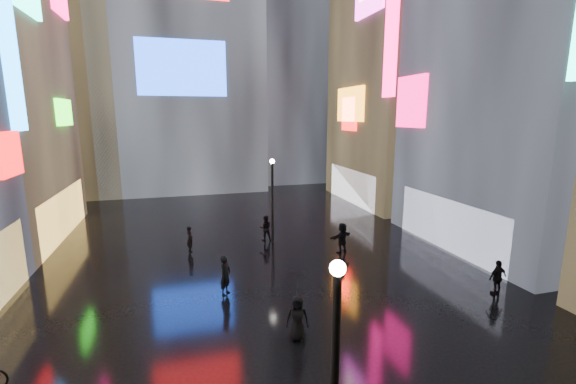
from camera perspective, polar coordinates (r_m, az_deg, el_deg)
name	(u,v)px	position (r m, az deg, el deg)	size (l,w,h in m)	color
ground	(250,250)	(22.77, -5.59, -8.59)	(140.00, 140.00, 0.00)	black
building_right_far	(408,42)	(37.34, 17.34, 20.44)	(10.28, 12.00, 28.00)	black
tower_flank_right	(282,37)	(49.66, -0.83, 22.04)	(12.00, 12.00, 34.00)	black
tower_flank_left	(62,59)	(44.61, -30.48, 16.58)	(10.00, 10.00, 26.00)	black
lamp_near	(335,374)	(8.05, 6.96, -25.14)	(0.30, 0.30, 5.20)	black
lamp_far	(272,196)	(23.18, -2.33, -0.62)	(0.30, 0.30, 5.20)	black
pedestrian_3	(498,277)	(19.46, 28.64, -11.04)	(0.92, 0.38, 1.56)	black
pedestrian_4	(297,318)	(14.04, 1.40, -18.17)	(0.79, 0.52, 1.62)	black
pedestrian_5	(342,238)	(22.27, 8.01, -6.74)	(1.62, 0.51, 1.74)	black
pedestrian_6	(225,275)	(17.38, -9.27, -12.08)	(0.63, 0.42, 1.74)	black
pedestrian_7	(265,228)	(24.22, -3.36, -5.35)	(0.77, 0.60, 1.59)	black
umbrella_2	(298,284)	(13.47, 1.42, -13.47)	(0.99, 1.01, 0.91)	black
pedestrian_8	(190,239)	(22.90, -14.34, -6.78)	(0.55, 0.36, 1.52)	black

